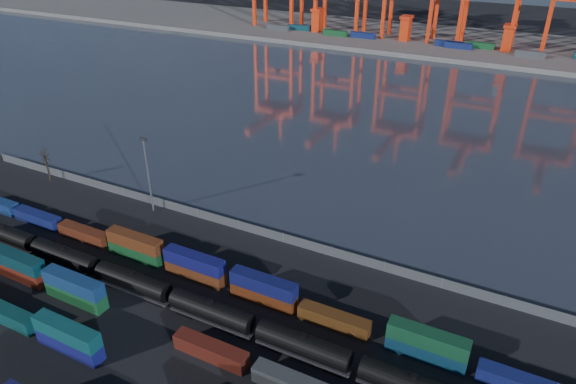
% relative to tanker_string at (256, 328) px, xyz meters
% --- Properties ---
extents(ground, '(700.00, 700.00, 0.00)m').
position_rel_tanker_string_xyz_m(ground, '(-8.10, -3.61, -2.23)').
color(ground, black).
rests_on(ground, ground).
extents(harbor_water, '(700.00, 700.00, 0.00)m').
position_rel_tanker_string_xyz_m(harbor_water, '(-8.10, 101.39, -2.22)').
color(harbor_water, '#29303C').
rests_on(harbor_water, ground).
extents(far_quay, '(700.00, 70.00, 2.00)m').
position_rel_tanker_string_xyz_m(far_quay, '(-8.10, 206.39, -1.23)').
color(far_quay, '#514F4C').
rests_on(far_quay, ground).
extents(container_row_mid, '(127.24, 2.34, 4.98)m').
position_rel_tanker_string_xyz_m(container_row_mid, '(-9.93, -5.77, -0.36)').
color(container_row_mid, navy).
rests_on(container_row_mid, ground).
extents(container_row_north, '(139.71, 2.31, 4.93)m').
position_rel_tanker_string_xyz_m(container_row_north, '(-4.28, 7.85, -0.34)').
color(container_row_north, navy).
rests_on(container_row_north, ground).
extents(tanker_string, '(122.96, 3.11, 4.45)m').
position_rel_tanker_string_xyz_m(tanker_string, '(0.00, 0.00, 0.00)').
color(tanker_string, black).
rests_on(tanker_string, ground).
extents(waterfront_fence, '(160.12, 0.12, 2.20)m').
position_rel_tanker_string_xyz_m(waterfront_fence, '(-8.10, 24.39, -1.23)').
color(waterfront_fence, '#595B5E').
rests_on(waterfront_fence, ground).
extents(bare_tree, '(2.18, 2.14, 8.20)m').
position_rel_tanker_string_xyz_m(bare_tree, '(-68.37, 21.95, 1.86)').
color(bare_tree, black).
rests_on(bare_tree, ground).
extents(yard_light_mast, '(1.60, 0.40, 16.60)m').
position_rel_tanker_string_xyz_m(yard_light_mast, '(-38.10, 22.39, 7.07)').
color(yard_light_mast, slate).
rests_on(yard_light_mast, ground).
extents(quay_containers, '(172.58, 10.99, 2.60)m').
position_rel_tanker_string_xyz_m(quay_containers, '(-19.10, 191.85, 1.07)').
color(quay_containers, navy).
rests_on(quay_containers, far_quay).
extents(straddle_carriers, '(140.00, 7.00, 11.10)m').
position_rel_tanker_string_xyz_m(straddle_carriers, '(-10.60, 196.39, 5.59)').
color(straddle_carriers, '#F23411').
rests_on(straddle_carriers, far_quay).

